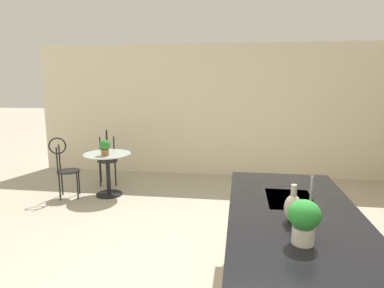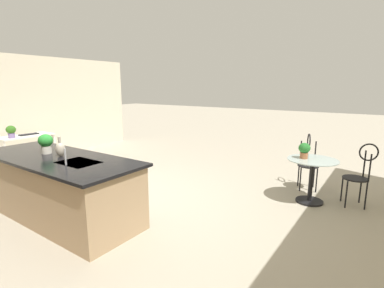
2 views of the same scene
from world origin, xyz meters
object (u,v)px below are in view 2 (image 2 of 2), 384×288
chair_by_island (360,172)px  vase_on_counter (60,149)px  chair_near_window (308,159)px  keyboard (29,134)px  potted_plant_on_table (304,150)px  potted_plant_on_desk (11,131)px  potted_plant_counter_near (46,142)px  writing_desk (26,145)px  bistro_table (311,177)px

chair_by_island → vase_on_counter: (3.55, 2.91, 0.46)m
chair_near_window → chair_by_island: 0.96m
keyboard → potted_plant_on_table: bearing=-167.2°
potted_plant_on_desk → potted_plant_on_table: bearing=-162.9°
potted_plant_counter_near → vase_on_counter: 0.36m
potted_plant_on_desk → vase_on_counter: size_ratio=1.00×
keyboard → writing_desk: bearing=101.3°
potted_plant_on_table → potted_plant_counter_near: size_ratio=0.89×
bistro_table → keyboard: bearing=12.8°
potted_plant_on_table → potted_plant_on_desk: size_ratio=0.91×
keyboard → potted_plant_on_table: 6.33m
keyboard → potted_plant_on_table: size_ratio=1.67×
chair_near_window → keyboard: size_ratio=2.37×
writing_desk → chair_by_island: bearing=-165.4°
chair_by_island → bistro_table: bearing=22.6°
chair_by_island → potted_plant_counter_near: (3.90, 2.93, 0.52)m
potted_plant_on_table → chair_by_island: bearing=-159.6°
chair_by_island → writing_desk: bearing=14.6°
potted_plant_on_desk → bistro_table: bearing=-163.1°
chair_by_island → writing_desk: 7.18m
potted_plant_on_table → keyboard: bearing=12.8°
writing_desk → potted_plant_on_desk: (-0.12, 0.35, 0.40)m
potted_plant_counter_near → chair_near_window: bearing=-132.3°
chair_near_window → keyboard: bearing=19.0°
potted_plant_on_table → potted_plant_on_desk: (6.03, 1.86, 0.02)m
bistro_table → chair_by_island: 0.73m
writing_desk → potted_plant_on_desk: potted_plant_on_desk is taller
bistro_table → potted_plant_on_table: (0.14, 0.02, 0.44)m
vase_on_counter → potted_plant_counter_near: bearing=2.5°
writing_desk → potted_plant_counter_near: 3.30m
writing_desk → potted_plant_on_table: potted_plant_on_table is taller
bistro_table → writing_desk: 6.47m
chair_near_window → potted_plant_on_desk: chair_near_window is taller
potted_plant_counter_near → vase_on_counter: size_ratio=1.02×
bistro_table → potted_plant_on_table: potted_plant_on_table is taller
chair_near_window → keyboard: chair_near_window is taller
potted_plant_on_desk → vase_on_counter: bearing=167.0°
writing_desk → vase_on_counter: (-3.40, 1.11, 0.52)m
chair_by_island → writing_desk: size_ratio=0.87×
writing_desk → potted_plant_counter_near: size_ratio=4.07×
chair_by_island → potted_plant_on_desk: bearing=17.5°
chair_near_window → potted_plant_on_table: bearing=96.2°
bistro_table → potted_plant_on_desk: size_ratio=2.77×
keyboard → potted_plant_counter_near: bearing=158.3°
chair_near_window → writing_desk: bearing=19.9°
chair_near_window → chair_by_island: (-0.88, 0.40, 0.00)m
chair_by_island → vase_on_counter: vase_on_counter is taller
chair_near_window → vase_on_counter: size_ratio=3.62×
bistro_table → chair_by_island: (-0.66, -0.28, 0.13)m
potted_plant_counter_near → chair_by_island: bearing=-143.1°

